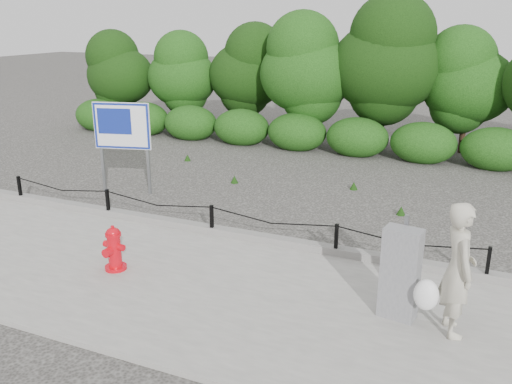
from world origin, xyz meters
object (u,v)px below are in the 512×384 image
Objects in this scene: utility_cabinet at (400,273)px; pedestrian at (456,271)px; advertising_sign at (122,130)px; fire_hydrant at (114,249)px.

pedestrian is at bearing -0.25° from utility_cabinet.
utility_cabinet is (-0.72, 0.11, -0.23)m from pedestrian.
advertising_sign reaches higher than utility_cabinet.
fire_hydrant is 0.53× the size of utility_cabinet.
fire_hydrant is at bearing 72.68° from pedestrian.
advertising_sign is (-2.52, 3.72, 1.12)m from fire_hydrant.
pedestrian reaches higher than fire_hydrant.
advertising_sign is at bearing 163.34° from utility_cabinet.
advertising_sign is (-7.14, 3.34, 0.83)m from utility_cabinet.
pedestrian is (5.34, 0.26, 0.53)m from fire_hydrant.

